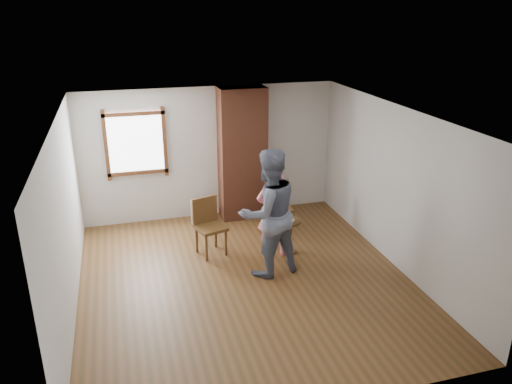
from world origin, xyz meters
TOP-DOWN VIEW (x-y plane):
  - ground at (0.00, 0.00)m, footprint 5.50×5.50m
  - room_shell at (-0.06, 0.61)m, footprint 5.04×5.52m
  - brick_chimney at (0.60, 2.50)m, footprint 0.90×0.50m
  - stoneware_crock at (-0.31, 2.40)m, footprint 0.42×0.42m
  - dark_pot at (-0.30, 2.40)m, footprint 0.22×0.22m
  - dining_chair_left at (-0.36, 1.11)m, footprint 0.57×0.57m
  - dining_chair_right at (1.06, 1.64)m, footprint 0.47×0.47m
  - side_table at (0.97, 0.74)m, footprint 0.40×0.40m
  - cake_plate at (0.97, 0.74)m, footprint 0.18×0.18m
  - cake_slice at (0.98, 0.74)m, footprint 0.08×0.07m
  - man at (0.42, 0.17)m, footprint 1.16×1.00m
  - person_pink at (0.68, 0.71)m, footprint 0.63×0.47m

SIDE VIEW (x-z plane):
  - ground at x=0.00m, z-range 0.00..0.00m
  - dark_pot at x=-0.30m, z-range 0.00..0.17m
  - stoneware_crock at x=-0.31m, z-range 0.00..0.45m
  - side_table at x=0.97m, z-range 0.10..0.70m
  - dining_chair_right at x=1.06m, z-range 0.06..1.03m
  - dining_chair_left at x=-0.36m, z-range 0.06..1.04m
  - cake_plate at x=0.97m, z-range 0.60..0.61m
  - cake_slice at x=0.98m, z-range 0.61..0.67m
  - person_pink at x=0.68m, z-range 0.00..1.59m
  - man at x=0.42m, z-range 0.00..2.06m
  - brick_chimney at x=0.60m, z-range 0.00..2.60m
  - room_shell at x=-0.06m, z-range 0.50..3.12m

